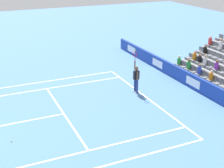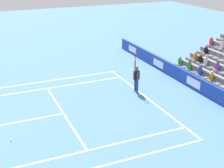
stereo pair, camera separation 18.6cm
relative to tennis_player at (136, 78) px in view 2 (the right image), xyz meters
name	(u,v)px [view 2 (the right image)]	position (x,y,z in m)	size (l,w,h in m)	color
line_baseline	(147,98)	(-1.16, -0.19, -0.99)	(10.97, 0.10, 0.01)	white
line_service	(63,114)	(-1.16, 5.30, -0.99)	(8.23, 0.10, 0.01)	white
line_centre_service	(6,124)	(-1.16, 8.50, -0.99)	(0.10, 6.40, 0.01)	white
line_singles_sideline_left	(41,89)	(2.96, 5.75, -0.99)	(0.10, 11.89, 0.01)	white
line_singles_sideline_right	(78,153)	(-5.27, 5.75, -0.99)	(0.10, 11.89, 0.01)	white
line_doubles_sideline_left	(37,83)	(4.33, 5.75, -0.99)	(0.10, 11.89, 0.01)	white
line_centre_mark	(146,98)	(-1.16, -0.09, -0.99)	(0.10, 0.20, 0.01)	white
sponsor_barrier	(195,82)	(-1.16, -3.85, -0.50)	(22.73, 0.22, 0.98)	#193899
tennis_player	(136,78)	(0.00, 0.00, 0.00)	(0.53, 0.37, 2.85)	navy
loose_tennis_ball	(11,141)	(-3.00, 8.46, -0.96)	(0.07, 0.07, 0.07)	#D1E533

